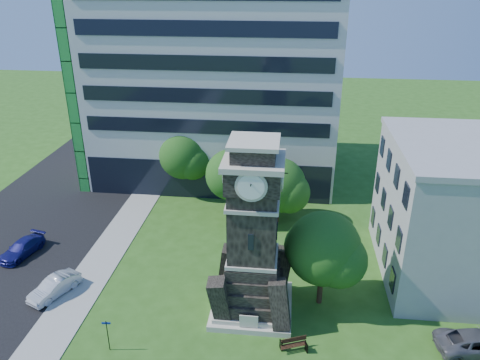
# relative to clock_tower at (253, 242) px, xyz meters

# --- Properties ---
(ground) EXTENTS (160.00, 160.00, 0.00)m
(ground) POSITION_rel_clock_tower_xyz_m (-3.00, -2.00, -5.28)
(ground) COLOR #295317
(ground) RESTS_ON ground
(sidewalk) EXTENTS (3.00, 70.00, 0.06)m
(sidewalk) POSITION_rel_clock_tower_xyz_m (-12.50, 3.00, -5.25)
(sidewalk) COLOR gray
(sidewalk) RESTS_ON ground
(clock_tower) EXTENTS (5.40, 5.40, 12.22)m
(clock_tower) POSITION_rel_clock_tower_xyz_m (0.00, 0.00, 0.00)
(clock_tower) COLOR #B4B09D
(clock_tower) RESTS_ON ground
(office_tall) EXTENTS (26.20, 15.11, 28.60)m
(office_tall) POSITION_rel_clock_tower_xyz_m (-6.20, 23.84, 8.94)
(office_tall) COLOR silver
(office_tall) RESTS_ON ground
(car_street_mid) EXTENTS (2.84, 4.11, 1.28)m
(car_street_mid) POSITION_rel_clock_tower_xyz_m (-14.14, -0.12, -4.64)
(car_street_mid) COLOR #AEB1B6
(car_street_mid) RESTS_ON ground
(car_street_north) EXTENTS (2.61, 4.45, 1.21)m
(car_street_north) POSITION_rel_clock_tower_xyz_m (-19.20, 4.47, -4.68)
(car_street_north) COLOR navy
(car_street_north) RESTS_ON ground
(car_east_lot) EXTENTS (5.23, 2.99, 1.38)m
(car_east_lot) POSITION_rel_clock_tower_xyz_m (13.90, -2.53, -4.59)
(car_east_lot) COLOR #56565B
(car_east_lot) RESTS_ON ground
(park_bench) EXTENTS (1.64, 0.44, 0.85)m
(park_bench) POSITION_rel_clock_tower_xyz_m (2.87, -3.61, -4.83)
(park_bench) COLOR black
(park_bench) RESTS_ON ground
(street_sign) EXTENTS (0.53, 0.05, 2.20)m
(street_sign) POSITION_rel_clock_tower_xyz_m (-8.31, -4.89, -3.90)
(street_sign) COLOR black
(street_sign) RESTS_ON ground
(tree_nw) EXTENTS (5.49, 4.99, 6.77)m
(tree_nw) POSITION_rel_clock_tower_xyz_m (-8.48, 17.45, -1.18)
(tree_nw) COLOR #332114
(tree_nw) RESTS_ON ground
(tree_nc) EXTENTS (5.07, 4.61, 6.89)m
(tree_nc) POSITION_rel_clock_tower_xyz_m (-2.94, 12.23, -0.88)
(tree_nc) COLOR #332114
(tree_nc) RESTS_ON ground
(tree_ne) EXTENTS (5.50, 5.00, 6.21)m
(tree_ne) POSITION_rel_clock_tower_xyz_m (1.28, 12.35, -1.72)
(tree_ne) COLOR #332114
(tree_ne) RESTS_ON ground
(tree_east) EXTENTS (5.50, 5.00, 6.92)m
(tree_east) POSITION_rel_clock_tower_xyz_m (4.69, 1.13, -1.04)
(tree_east) COLOR #332114
(tree_east) RESTS_ON ground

